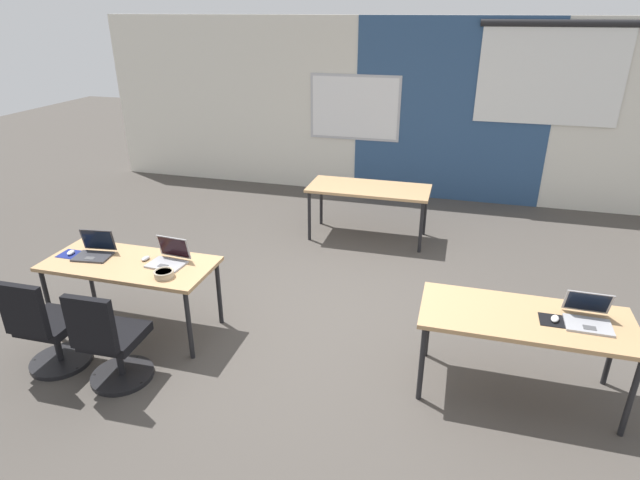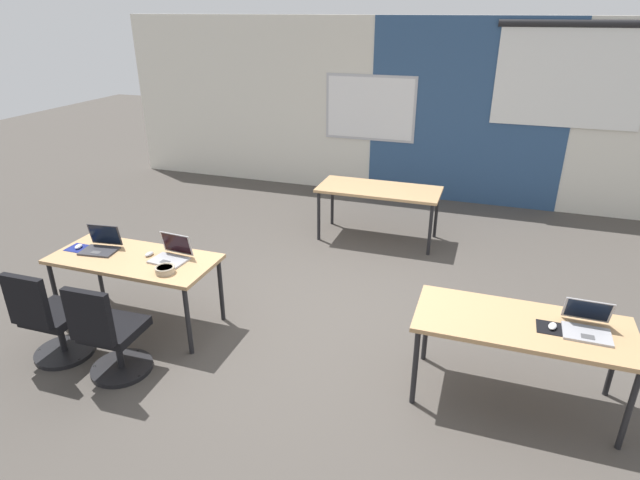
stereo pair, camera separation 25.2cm
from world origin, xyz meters
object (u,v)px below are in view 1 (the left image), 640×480
at_px(laptop_near_left_inner, 169,258).
at_px(mouse_near_left_end, 71,252).
at_px(laptop_near_left_end, 95,251).
at_px(chair_near_left_end, 47,331).
at_px(laptop_near_right_end, 588,317).
at_px(mouse_near_right_end, 555,319).
at_px(chair_near_left_inner, 111,345).
at_px(mouse_near_left_inner, 146,258).
at_px(desk_near_left, 130,268).
at_px(desk_far_center, 369,191).
at_px(desk_near_right, 525,323).
at_px(snack_bowl, 164,273).

height_order(laptop_near_left_inner, mouse_near_left_end, laptop_near_left_inner).
xyz_separation_m(laptop_near_left_end, mouse_near_left_end, (-0.24, -0.04, -0.03)).
height_order(laptop_near_left_end, chair_near_left_end, laptop_near_left_end).
bearing_deg(laptop_near_left_inner, laptop_near_left_end, -172.16).
distance_m(laptop_near_left_end, laptop_near_right_end, 4.33).
xyz_separation_m(laptop_near_right_end, mouse_near_right_end, (-0.23, -0.04, -0.03)).
relative_size(laptop_near_left_inner, chair_near_left_inner, 0.38).
relative_size(chair_near_left_inner, mouse_near_left_end, 8.38).
bearing_deg(laptop_near_left_end, mouse_near_left_inner, -3.06).
bearing_deg(laptop_near_left_inner, chair_near_left_inner, -90.40).
xyz_separation_m(desk_near_left, mouse_near_left_inner, (0.12, 0.08, 0.08)).
bearing_deg(laptop_near_left_end, chair_near_left_end, -94.08).
bearing_deg(mouse_near_left_end, laptop_near_left_end, 10.40).
height_order(desk_far_center, chair_near_left_end, chair_near_left_end).
bearing_deg(mouse_near_left_inner, mouse_near_left_end, -173.61).
height_order(mouse_near_left_inner, chair_near_left_end, chair_near_left_end).
xyz_separation_m(desk_near_right, mouse_near_right_end, (0.20, -0.01, 0.08)).
bearing_deg(laptop_near_left_inner, desk_near_right, 3.17).
bearing_deg(mouse_near_left_end, desk_near_right, 0.05).
height_order(laptop_near_left_end, snack_bowl, laptop_near_left_end).
distance_m(desk_far_center, snack_bowl, 3.24).
height_order(chair_near_left_inner, snack_bowl, chair_near_left_inner).
relative_size(desk_near_left, chair_near_left_inner, 1.74).
height_order(laptop_near_left_inner, chair_near_left_end, laptop_near_left_inner).
height_order(desk_near_left, laptop_near_right_end, laptop_near_right_end).
distance_m(laptop_near_left_end, mouse_near_right_end, 4.10).
distance_m(desk_near_left, mouse_near_right_end, 3.70).
bearing_deg(laptop_near_left_end, snack_bowl, -21.50).
distance_m(laptop_near_left_inner, chair_near_left_inner, 0.95).
bearing_deg(laptop_near_right_end, desk_near_left, -178.76).
relative_size(laptop_near_left_inner, laptop_near_right_end, 1.05).
relative_size(desk_near_left, laptop_near_left_inner, 4.55).
height_order(laptop_near_left_inner, mouse_near_right_end, laptop_near_left_inner).
xyz_separation_m(desk_near_right, laptop_near_left_inner, (-3.13, 0.08, 0.11)).
bearing_deg(mouse_near_left_inner, laptop_near_right_end, -0.78).
relative_size(chair_near_left_inner, mouse_near_right_end, 8.26).
height_order(desk_near_left, desk_far_center, same).
xyz_separation_m(laptop_near_left_end, mouse_near_right_end, (4.10, -0.05, -0.03)).
bearing_deg(desk_far_center, chair_near_left_end, -120.57).
xyz_separation_m(mouse_near_left_inner, chair_near_left_end, (-0.47, -0.83, -0.36)).
distance_m(desk_near_right, laptop_near_left_end, 3.90).
xyz_separation_m(mouse_near_left_inner, laptop_near_left_end, (-0.52, -0.04, 0.03)).
height_order(desk_far_center, laptop_near_left_end, laptop_near_left_end).
bearing_deg(mouse_near_right_end, desk_near_left, 179.77).
relative_size(desk_near_left, chair_near_left_end, 1.74).
bearing_deg(laptop_near_left_end, desk_near_left, -13.35).
relative_size(desk_near_left, desk_near_right, 1.00).
distance_m(desk_far_center, laptop_near_left_end, 3.50).
bearing_deg(snack_bowl, mouse_near_left_end, 171.21).
height_order(laptop_near_left_inner, snack_bowl, laptop_near_left_inner).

